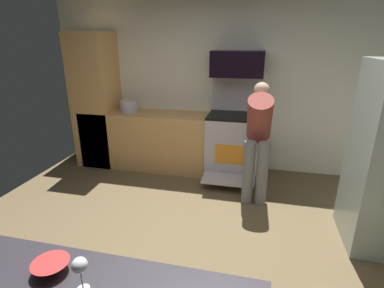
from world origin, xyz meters
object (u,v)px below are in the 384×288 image
Objects in this scene: oven_range at (233,143)px; person_cook at (258,135)px; mixing_bowl_small at (51,267)px; wine_glass_near at (80,267)px; microwave at (237,64)px; stock_pot at (129,106)px.

person_cook is at bearing -62.19° from oven_range.
mixing_bowl_small is 1.03× the size of wine_glass_near.
microwave is 0.50× the size of person_cook.
stock_pot is (-1.67, -0.08, -0.67)m from microwave.
wine_glass_near is at bearing -68.77° from stock_pot.
person_cook is at bearing -18.91° from stock_pot.
oven_range is 3.33m from mixing_bowl_small.
microwave is at bearing 80.00° from mixing_bowl_small.
wine_glass_near is at bearing -105.57° from person_cook.
microwave is at bearing 2.75° from stock_pot.
wine_glass_near is (-0.38, -3.41, -0.63)m from microwave.
oven_range is 8.40× the size of wine_glass_near.
stock_pot is (-2.03, 0.69, 0.12)m from person_cook.
wine_glass_near is (-0.38, -3.31, 0.53)m from oven_range.
oven_range is 1.74m from stock_pot.
oven_range reaches higher than mixing_bowl_small.
oven_range reaches higher than stock_pot.
microwave is 4.09× the size of mixing_bowl_small.
person_cook is 8.43× the size of wine_glass_near.
microwave is 4.20× the size of wine_glass_near.
microwave is at bearing 90.00° from oven_range.
stock_pot reaches higher than wine_glass_near.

